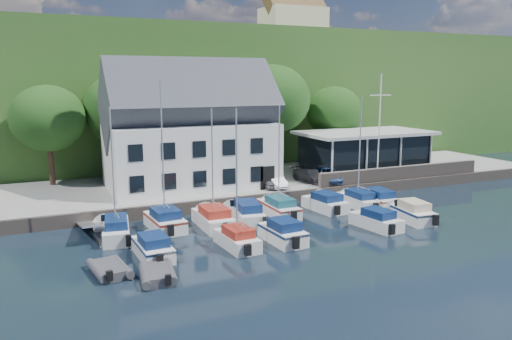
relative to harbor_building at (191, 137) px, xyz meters
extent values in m
plane|color=black|center=(7.00, -16.50, -5.35)|extent=(180.00, 180.00, 0.00)
cube|color=gray|center=(7.00, 1.00, -4.85)|extent=(60.00, 13.00, 1.00)
cube|color=#685C53|center=(7.00, -5.50, -4.85)|extent=(60.00, 0.30, 1.00)
cube|color=#294F1D|center=(7.00, 45.50, 2.65)|extent=(160.00, 75.00, 16.00)
cube|color=olive|center=(15.00, 53.50, 10.80)|extent=(50.00, 30.00, 0.30)
cube|color=#685C53|center=(19.00, -5.10, -3.75)|extent=(18.00, 0.50, 1.20)
imported|color=#9FA0A4|center=(6.05, -3.32, -3.76)|extent=(1.88, 3.60, 1.17)
imported|color=white|center=(6.52, -3.51, -3.78)|extent=(1.67, 3.59, 1.14)
imported|color=#2D2E32|center=(10.47, -2.69, -3.76)|extent=(2.15, 4.27, 1.19)
imported|color=#2D5189|center=(11.89, -3.38, -3.66)|extent=(2.86, 4.34, 1.38)
camera|label=1|loc=(-12.42, -41.51, 4.91)|focal=35.00mm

